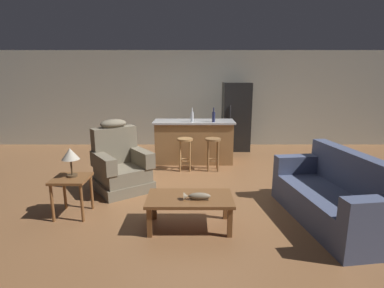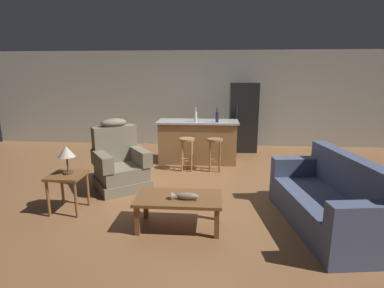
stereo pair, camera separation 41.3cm
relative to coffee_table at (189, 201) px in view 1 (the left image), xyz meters
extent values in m
plane|color=brown|center=(0.07, 1.70, -0.36)|extent=(12.00, 12.00, 0.00)
cube|color=#B2B2A3|center=(0.07, 4.82, 0.94)|extent=(12.00, 0.05, 2.60)
cube|color=brown|center=(0.00, 0.00, 0.04)|extent=(1.10, 0.60, 0.04)
cube|color=brown|center=(-0.49, -0.24, -0.17)|extent=(0.06, 0.06, 0.38)
cube|color=brown|center=(0.49, -0.24, -0.17)|extent=(0.06, 0.06, 0.38)
cube|color=brown|center=(-0.49, 0.24, -0.17)|extent=(0.06, 0.06, 0.38)
cube|color=brown|center=(0.49, 0.24, -0.17)|extent=(0.06, 0.06, 0.38)
cube|color=#4C3823|center=(0.12, -0.08, 0.06)|extent=(0.22, 0.07, 0.01)
ellipsoid|color=gray|center=(0.12, -0.08, 0.10)|extent=(0.28, 0.09, 0.09)
cone|color=gray|center=(-0.05, -0.08, 0.10)|extent=(0.06, 0.10, 0.10)
cube|color=#4C5675|center=(1.89, 0.16, -0.26)|extent=(1.09, 2.00, 0.20)
cube|color=#4C5675|center=(1.89, 0.16, -0.05)|extent=(1.09, 2.00, 0.22)
cube|color=#4C5675|center=(2.20, 0.20, 0.32)|extent=(0.46, 1.91, 0.52)
cube|color=#4C5675|center=(2.00, -0.68, 0.20)|extent=(0.86, 0.31, 0.28)
cube|color=#4C5675|center=(1.77, 1.00, 0.20)|extent=(0.86, 0.31, 0.28)
cube|color=#756B56|center=(-1.16, 1.31, -0.27)|extent=(1.17, 1.17, 0.18)
cube|color=#756B56|center=(-1.16, 1.31, -0.06)|extent=(1.08, 1.09, 0.24)
cube|color=#756B56|center=(-1.34, 1.56, 0.38)|extent=(0.76, 0.63, 0.64)
ellipsoid|color=#756B56|center=(-1.34, 1.56, 0.76)|extent=(0.53, 0.48, 0.16)
cube|color=#756B56|center=(-0.88, 1.49, 0.19)|extent=(0.61, 0.75, 0.26)
cube|color=#756B56|center=(-1.42, 1.10, 0.19)|extent=(0.61, 0.75, 0.26)
cube|color=brown|center=(-1.65, 0.35, 0.18)|extent=(0.48, 0.48, 0.04)
cylinder|color=brown|center=(-1.85, 0.15, -0.10)|extent=(0.04, 0.04, 0.52)
cylinder|color=brown|center=(-1.45, 0.15, -0.10)|extent=(0.04, 0.04, 0.52)
cylinder|color=brown|center=(-1.85, 0.55, -0.10)|extent=(0.04, 0.04, 0.52)
cylinder|color=brown|center=(-1.45, 0.55, -0.10)|extent=(0.04, 0.04, 0.52)
cylinder|color=#4C3823|center=(-1.64, 0.39, 0.21)|extent=(0.14, 0.14, 0.03)
cylinder|color=#4C3823|center=(-1.64, 0.39, 0.34)|extent=(0.02, 0.02, 0.22)
cone|color=#BCB29E|center=(-1.64, 0.39, 0.53)|extent=(0.24, 0.24, 0.16)
cube|color=#9E7042|center=(0.07, 3.05, 0.09)|extent=(1.71, 0.63, 0.91)
cube|color=#B2B2B2|center=(0.07, 3.05, 0.57)|extent=(1.80, 0.70, 0.04)
cylinder|color=#A87A47|center=(-0.12, 2.42, 0.30)|extent=(0.32, 0.32, 0.04)
torus|color=#A87A47|center=(-0.12, 2.42, -0.14)|extent=(0.23, 0.23, 0.02)
cylinder|color=#A87A47|center=(-0.22, 2.32, -0.04)|extent=(0.04, 0.04, 0.64)
cylinder|color=#A87A47|center=(-0.02, 2.32, -0.04)|extent=(0.04, 0.04, 0.64)
cylinder|color=#A87A47|center=(-0.22, 2.52, -0.04)|extent=(0.04, 0.04, 0.64)
cylinder|color=#A87A47|center=(-0.02, 2.52, -0.04)|extent=(0.04, 0.04, 0.64)
cylinder|color=olive|center=(0.46, 2.42, 0.30)|extent=(0.32, 0.32, 0.04)
torus|color=olive|center=(0.46, 2.42, -0.14)|extent=(0.23, 0.23, 0.02)
cylinder|color=olive|center=(0.36, 2.32, -0.04)|extent=(0.04, 0.04, 0.64)
cylinder|color=olive|center=(0.56, 2.32, -0.04)|extent=(0.04, 0.04, 0.64)
cylinder|color=olive|center=(0.36, 2.52, -0.04)|extent=(0.04, 0.04, 0.64)
cylinder|color=olive|center=(0.56, 2.52, -0.04)|extent=(0.04, 0.04, 0.64)
cube|color=black|center=(1.19, 4.25, 0.52)|extent=(0.70, 0.66, 1.76)
cylinder|color=#333338|center=(0.99, 3.90, 0.60)|extent=(0.02, 0.02, 0.50)
cylinder|color=#23284C|center=(0.50, 2.87, 0.70)|extent=(0.07, 0.07, 0.22)
cylinder|color=#23284C|center=(0.50, 2.87, 0.85)|extent=(0.03, 0.03, 0.09)
cylinder|color=silver|center=(0.03, 2.88, 0.69)|extent=(0.07, 0.07, 0.22)
cylinder|color=silver|center=(0.03, 2.88, 0.85)|extent=(0.03, 0.03, 0.09)
camera|label=1|loc=(0.03, -3.58, 1.58)|focal=28.00mm
camera|label=2|loc=(0.44, -3.57, 1.58)|focal=28.00mm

